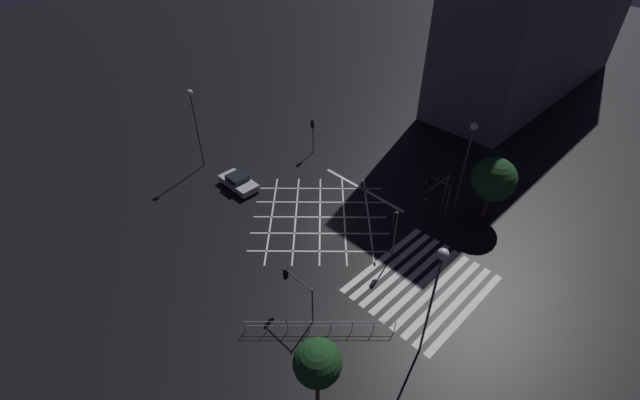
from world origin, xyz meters
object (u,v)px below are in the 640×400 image
Objects in this scene: street_lamp_east at (194,113)px; traffic_light_se_cross at (437,188)px; traffic_light_se_main at (436,194)px; traffic_light_sw_cross at (296,285)px; traffic_light_median_south at (395,226)px; street_lamp_west at (469,146)px; street_lamp_far at (437,278)px; traffic_light_ne_main at (312,129)px; street_tree_far at (494,179)px; waiting_car at (238,182)px; street_tree_near at (317,363)px.

traffic_light_se_cross is at bearing -63.87° from street_lamp_east.
traffic_light_sw_cross is (-14.08, 1.30, -0.73)m from traffic_light_se_main.
street_lamp_west is (8.89, -0.21, 3.22)m from traffic_light_median_south.
street_lamp_far is at bearing -156.46° from street_lamp_west.
traffic_light_ne_main is 1.17× the size of traffic_light_sw_cross.
street_tree_far reaches higher than traffic_light_se_cross.
street_tree_far is (18.37, -3.95, 1.37)m from traffic_light_sw_cross.
traffic_light_median_south reaches higher than traffic_light_se_cross.
traffic_light_ne_main is 14.70m from traffic_light_se_cross.
street_lamp_west is at bearing 36.36° from waiting_car.
street_tree_near is (-17.61, -4.35, 0.73)m from traffic_light_se_main.
street_lamp_west reaches higher than traffic_light_se_cross.
street_tree_near is 22.36m from waiting_car.
traffic_light_median_south is 21.88m from street_lamp_east.
street_tree_far is at bearing -139.01° from traffic_light_se_cross.
street_tree_far is (9.77, -2.54, 0.63)m from traffic_light_median_south.
traffic_light_sw_cross is at bearing 112.75° from street_lamp_far.
traffic_light_se_main is 4.70m from street_lamp_west.
traffic_light_se_main reaches higher than traffic_light_ne_main.
street_lamp_far is at bearing 61.85° from traffic_light_ne_main.
traffic_light_ne_main is 16.32m from street_lamp_west.
traffic_light_se_main is 1.18× the size of traffic_light_se_cross.
street_tree_near is at bearing -109.01° from street_lamp_east.
street_tree_near is at bearing 13.87° from traffic_light_se_main.
traffic_light_sw_cross is at bearing 43.22° from traffic_light_ne_main.
traffic_light_se_main is at bearing 174.56° from street_lamp_west.
traffic_light_se_main is at bearing 31.10° from street_lamp_far.
street_lamp_east is (5.33, 20.05, 3.43)m from traffic_light_sw_cross.
traffic_light_se_cross is at bearing 30.64° from street_lamp_far.
traffic_light_sw_cross is at bearing -104.88° from street_lamp_east.
street_lamp_west is 1.49× the size of street_tree_far.
street_lamp_west reaches higher than street_tree_near.
traffic_light_se_cross is (0.46, -14.69, -0.12)m from traffic_light_ne_main.
traffic_light_ne_main is at bearing -93.41° from traffic_light_se_main.
street_lamp_west is (2.04, -1.02, 3.75)m from traffic_light_se_cross.
traffic_light_median_south is 16.78m from traffic_light_ne_main.
traffic_light_sw_cross is at bearing 167.85° from street_tree_far.
street_tree_near is at bearing 162.34° from street_lamp_far.
street_tree_far is at bearing -69.38° from street_lamp_west.
traffic_light_se_main is 5.08m from street_tree_far.
street_lamp_east is at bearing 85.80° from street_lamp_far.
traffic_light_ne_main is at bearing -46.78° from traffic_light_sw_cross.
traffic_light_ne_main is 0.48× the size of street_lamp_east.
street_tree_far is at bearing -61.48° from street_lamp_east.
street_lamp_east is at bearing -67.70° from traffic_light_se_main.
traffic_light_se_main is 18.16m from street_tree_near.
traffic_light_sw_cross is (-15.00, -14.09, -0.32)m from traffic_light_ne_main.
traffic_light_sw_cross reaches higher than waiting_car.
street_lamp_far is (-10.80, -6.52, 3.58)m from traffic_light_se_main.
street_tree_far is 1.38× the size of waiting_car.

